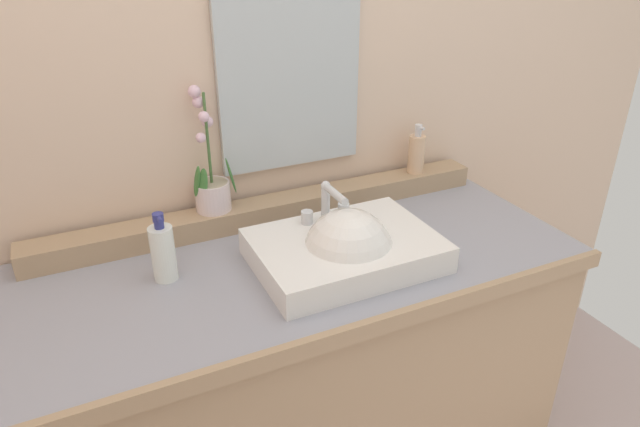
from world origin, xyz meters
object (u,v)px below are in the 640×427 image
potted_plant (211,183)px  lotion_bottle (163,252)px  soap_dispenser (417,153)px  sink_basin (347,251)px

potted_plant → lotion_bottle: size_ratio=1.96×
soap_dispenser → lotion_bottle: soap_dispenser is taller
potted_plant → soap_dispenser: potted_plant is taller
sink_basin → potted_plant: 0.43m
potted_plant → sink_basin: bearing=-52.4°
sink_basin → lotion_bottle: size_ratio=2.58×
sink_basin → lotion_bottle: (-0.44, 0.13, 0.04)m
sink_basin → soap_dispenser: 0.54m
potted_plant → soap_dispenser: (0.68, -0.01, -0.01)m
potted_plant → lotion_bottle: bearing=-132.3°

